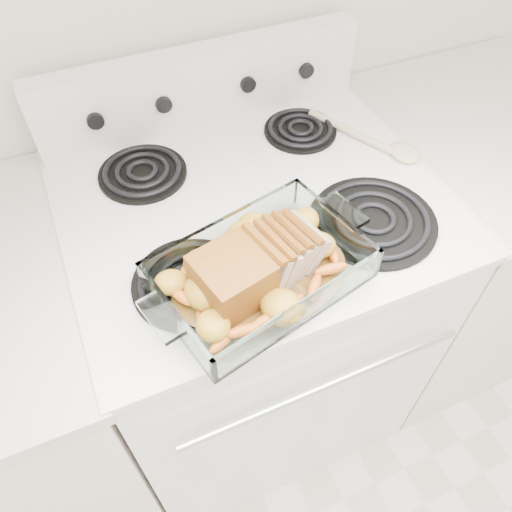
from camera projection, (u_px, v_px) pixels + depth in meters
name	position (u px, v px, depth m)	size (l,w,h in m)	color
electric_range	(254.00, 316.00, 1.38)	(0.78, 0.70, 1.12)	silver
counter_left	(6.00, 411.00, 1.22)	(0.58, 0.68, 0.93)	silver
counter_right	(448.00, 247.00, 1.56)	(0.58, 0.68, 0.93)	silver
baking_dish	(261.00, 275.00, 0.87)	(0.35, 0.23, 0.07)	silver
pork_roast	(248.00, 267.00, 0.84)	(0.23, 0.11, 0.09)	brown
roast_vegetables	(250.00, 256.00, 0.88)	(0.38, 0.21, 0.05)	orange
wooden_spoon	(380.00, 143.00, 1.13)	(0.16, 0.26, 0.02)	beige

